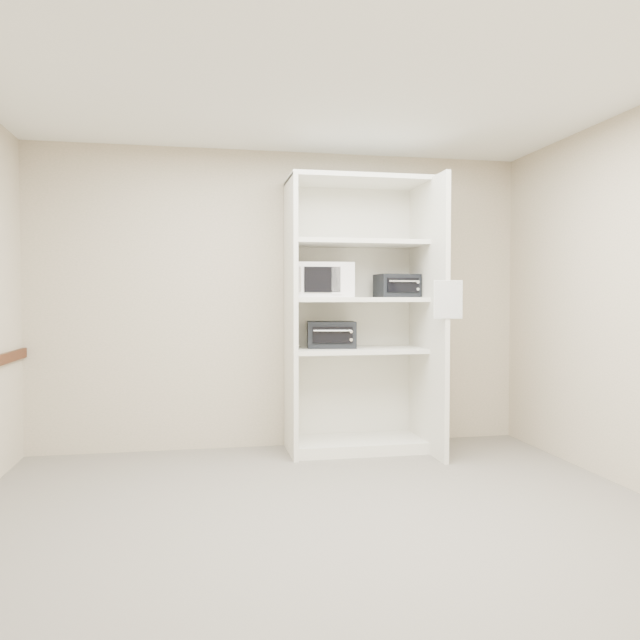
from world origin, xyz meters
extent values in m
cube|color=slate|center=(0.00, 0.00, 0.00)|extent=(4.50, 4.00, 0.01)
cube|color=white|center=(0.00, 0.00, 2.70)|extent=(4.50, 4.00, 0.01)
cube|color=beige|center=(0.00, 2.00, 1.35)|extent=(4.50, 0.02, 2.70)
cube|color=beige|center=(0.00, -2.00, 1.35)|extent=(4.50, 0.02, 2.70)
cube|color=silver|center=(0.02, 1.68, 1.20)|extent=(0.04, 0.60, 2.40)
cube|color=silver|center=(1.22, 1.53, 1.20)|extent=(0.04, 0.90, 2.40)
cube|color=silver|center=(0.62, 1.99, 1.20)|extent=(1.24, 0.02, 2.40)
cube|color=silver|center=(0.62, 1.70, 0.05)|extent=(1.16, 0.56, 0.10)
cube|color=silver|center=(0.62, 1.70, 0.90)|extent=(1.16, 0.56, 0.04)
cube|color=silver|center=(0.62, 1.70, 1.35)|extent=(1.16, 0.56, 0.04)
cube|color=silver|center=(0.62, 1.70, 1.85)|extent=(1.16, 0.56, 0.04)
cube|color=silver|center=(0.62, 1.70, 2.40)|extent=(1.24, 0.60, 0.04)
cube|color=white|center=(0.31, 1.74, 1.52)|extent=(0.52, 0.41, 0.30)
cube|color=black|center=(1.00, 1.73, 1.47)|extent=(0.39, 0.30, 0.21)
cube|color=black|center=(0.39, 1.75, 1.04)|extent=(0.47, 0.38, 0.24)
cube|color=white|center=(1.22, 1.07, 1.35)|extent=(0.24, 0.01, 0.31)
camera|label=1|loc=(-0.75, -3.69, 1.36)|focal=35.00mm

